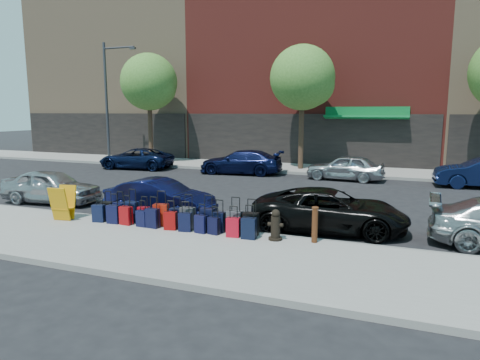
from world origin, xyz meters
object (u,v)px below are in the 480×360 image
at_px(tree_center, 305,79).
at_px(car_near_1, 160,198).
at_px(bollard, 315,224).
at_px(car_near_0, 51,186).
at_px(fire_hydrant, 276,226).
at_px(car_far_1, 241,162).
at_px(tree_left, 151,84).
at_px(suitcase_front_5, 176,218).
at_px(car_near_2, 330,210).
at_px(streetlight, 109,95).
at_px(car_far_2, 345,167).
at_px(display_rack, 63,203).
at_px(car_far_0, 136,158).

xyz_separation_m(tree_center, car_near_1, (-2.09, -12.77, -4.78)).
relative_size(bollard, car_near_0, 0.25).
distance_m(fire_hydrant, car_near_0, 9.95).
bearing_deg(car_far_1, tree_left, -113.67).
bearing_deg(suitcase_front_5, car_near_2, 19.40).
xyz_separation_m(fire_hydrant, car_near_2, (1.13, 1.95, 0.10)).
height_order(streetlight, car_near_2, streetlight).
bearing_deg(tree_left, fire_hydrant, -47.94).
xyz_separation_m(car_near_2, car_far_2, (-0.86, 9.96, 0.04)).
height_order(display_rack, car_far_0, car_far_0).
distance_m(display_rack, car_near_0, 3.68).
distance_m(suitcase_front_5, car_far_0, 14.96).
bearing_deg(tree_center, car_near_1, -99.30).
bearing_deg(car_far_1, display_rack, -11.46).
bearing_deg(car_near_1, bollard, -103.81).
bearing_deg(suitcase_front_5, car_far_2, 70.52).
bearing_deg(tree_center, car_far_0, -164.88).
relative_size(streetlight, fire_hydrant, 9.53).
height_order(tree_left, streetlight, streetlight).
relative_size(bollard, car_far_0, 0.21).
bearing_deg(bollard, car_near_0, 170.38).
xyz_separation_m(suitcase_front_5, display_rack, (-3.80, -0.54, 0.24)).
bearing_deg(car_near_1, fire_hydrant, -108.63).
bearing_deg(car_far_1, streetlight, -105.01).
xyz_separation_m(car_near_1, car_far_0, (-7.93, 10.06, 0.01)).
xyz_separation_m(tree_center, car_far_1, (-3.06, -2.45, -4.72)).
height_order(tree_left, car_far_0, tree_left).
bearing_deg(suitcase_front_5, tree_left, 121.45).
relative_size(tree_center, car_near_1, 1.89).
xyz_separation_m(display_rack, car_far_0, (-5.65, 12.15, -0.04)).
xyz_separation_m(tree_left, display_rack, (6.13, -14.85, -4.73)).
bearing_deg(car_far_1, car_near_1, -0.07).
height_order(tree_center, streetlight, streetlight).
bearing_deg(car_far_0, suitcase_front_5, 33.25).
bearing_deg(car_far_2, car_near_2, 9.13).
bearing_deg(tree_left, display_rack, -67.57).
distance_m(tree_center, fire_hydrant, 15.49).
distance_m(car_near_0, car_far_2, 14.11).
bearing_deg(car_near_0, suitcase_front_5, -110.81).
xyz_separation_m(tree_center, streetlight, (-13.44, -0.70, -0.75)).
relative_size(display_rack, car_far_2, 0.27).
height_order(car_near_1, car_far_2, car_far_2).
relative_size(tree_center, car_near_0, 1.87).
height_order(tree_left, suitcase_front_5, tree_left).
xyz_separation_m(suitcase_front_5, car_far_1, (-2.49, 11.86, 0.25)).
xyz_separation_m(tree_left, tree_center, (10.50, 0.00, 0.00)).
bearing_deg(streetlight, tree_center, 2.98).
xyz_separation_m(tree_center, car_far_2, (2.84, -2.57, -4.74)).
bearing_deg(car_near_2, car_near_1, 87.24).
bearing_deg(car_near_1, tree_center, -7.78).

